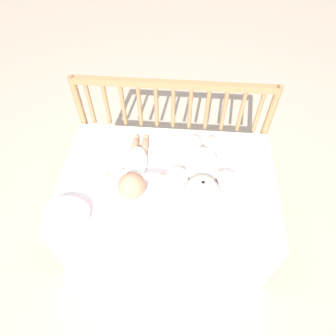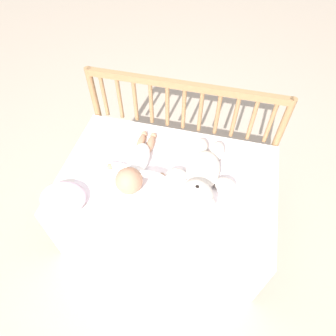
% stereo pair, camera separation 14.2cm
% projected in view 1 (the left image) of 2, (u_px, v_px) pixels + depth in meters
% --- Properties ---
extents(ground_plane, '(12.00, 12.00, 0.00)m').
position_uv_depth(ground_plane, '(168.00, 221.00, 1.80)').
color(ground_plane, tan).
extents(crib_mattress, '(1.05, 0.68, 0.44)m').
position_uv_depth(crib_mattress, '(168.00, 202.00, 1.63)').
color(crib_mattress, white).
rests_on(crib_mattress, ground_plane).
extents(crib_rail, '(1.05, 0.04, 0.73)m').
position_uv_depth(crib_rail, '(173.00, 115.00, 1.61)').
color(crib_rail, '#997047').
rests_on(crib_rail, ground_plane).
extents(blanket, '(0.87, 0.55, 0.01)m').
position_uv_depth(blanket, '(170.00, 170.00, 1.48)').
color(blanket, white).
rests_on(blanket, crib_mattress).
extents(teddy_bear, '(0.33, 0.45, 0.16)m').
position_uv_depth(teddy_bear, '(202.00, 174.00, 1.39)').
color(teddy_bear, silver).
rests_on(teddy_bear, crib_mattress).
extents(baby, '(0.32, 0.42, 0.13)m').
position_uv_depth(baby, '(135.00, 172.00, 1.42)').
color(baby, white).
rests_on(baby, crib_mattress).
extents(small_pillow, '(0.21, 0.18, 0.06)m').
position_uv_depth(small_pillow, '(66.00, 212.00, 1.30)').
color(small_pillow, silver).
rests_on(small_pillow, crib_mattress).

